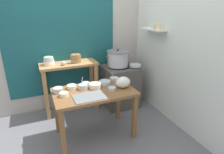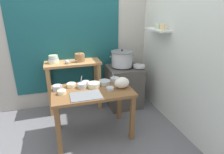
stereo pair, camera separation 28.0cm
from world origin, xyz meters
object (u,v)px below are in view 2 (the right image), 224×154
object	(u,v)px
ladle	(68,62)
prep_bowl_2	(115,79)
clay_pot	(80,58)
prep_bowl_8	(86,83)
prep_bowl_0	(110,89)
prep_bowl_7	(82,85)
wide_pan	(139,66)
prep_bowl_4	(57,88)
prep_bowl_5	(94,85)
bowl_stack_enamel	(53,59)
plastic_bag	(122,83)
prep_bowl_3	(62,92)
stove_block	(124,86)
prep_bowl_6	(105,82)
serving_tray	(86,96)
steamer_pot	(122,59)
prep_table	(92,97)
back_shelf_table	(74,74)
prep_bowl_1	(71,85)

from	to	relation	value
ladle	prep_bowl_2	world-z (taller)	ladle
clay_pot	prep_bowl_8	bearing A→B (deg)	-90.82
prep_bowl_0	prep_bowl_7	size ratio (longest dim) A/B	0.64
wide_pan	prep_bowl_4	size ratio (longest dim) A/B	1.60
prep_bowl_2	prep_bowl_7	world-z (taller)	prep_bowl_7
wide_pan	prep_bowl_5	world-z (taller)	wide_pan
clay_pot	bowl_stack_enamel	xyz separation A→B (m)	(-0.44, 0.03, -0.01)
bowl_stack_enamel	prep_bowl_8	size ratio (longest dim) A/B	1.67
prep_bowl_2	prep_bowl_4	xyz separation A→B (m)	(-0.86, -0.09, 0.00)
bowl_stack_enamel	plastic_bag	distance (m)	1.31
prep_bowl_0	prep_bowl_3	distance (m)	0.65
stove_block	prep_bowl_6	size ratio (longest dim) A/B	4.57
clay_pot	prep_bowl_0	xyz separation A→B (m)	(0.28, -0.94, -0.23)
serving_tray	prep_bowl_7	world-z (taller)	prep_bowl_7
prep_bowl_4	prep_bowl_0	bearing A→B (deg)	-16.85
prep_bowl_2	prep_bowl_7	size ratio (longest dim) A/B	0.81
clay_pot	prep_bowl_7	distance (m)	0.78
prep_bowl_8	prep_bowl_5	bearing A→B (deg)	-58.26
wide_pan	prep_bowl_4	distance (m)	1.50
wide_pan	prep_bowl_3	world-z (taller)	prep_bowl_3
prep_bowl_4	prep_bowl_7	xyz separation A→B (m)	(0.34, -0.02, 0.00)
prep_bowl_3	prep_bowl_5	size ratio (longest dim) A/B	0.90
steamer_pot	ladle	world-z (taller)	steamer_pot
prep_bowl_2	ladle	bearing A→B (deg)	139.39
prep_table	prep_bowl_2	size ratio (longest dim) A/B	7.95
prep_table	bowl_stack_enamel	size ratio (longest dim) A/B	5.97
serving_tray	prep_bowl_4	bearing A→B (deg)	138.88
prep_bowl_4	prep_bowl_8	bearing A→B (deg)	13.99
serving_tray	steamer_pot	bearing A→B (deg)	48.34
plastic_bag	prep_bowl_5	size ratio (longest dim) A/B	1.26
prep_table	prep_bowl_8	xyz separation A→B (m)	(-0.05, 0.23, 0.14)
back_shelf_table	clay_pot	world-z (taller)	clay_pot
bowl_stack_enamel	prep_bowl_7	world-z (taller)	bowl_stack_enamel
prep_bowl_0	prep_bowl_8	distance (m)	0.42
bowl_stack_enamel	plastic_bag	xyz separation A→B (m)	(0.90, -0.95, -0.16)
bowl_stack_enamel	prep_bowl_6	xyz separation A→B (m)	(0.70, -0.75, -0.21)
serving_tray	prep_bowl_0	world-z (taller)	prep_bowl_0
ladle	prep_bowl_4	xyz separation A→B (m)	(-0.20, -0.65, -0.18)
prep_table	prep_bowl_5	xyz separation A→B (m)	(0.04, 0.08, 0.15)
prep_table	bowl_stack_enamel	bearing A→B (deg)	118.37
ladle	prep_bowl_8	size ratio (longest dim) A/B	2.80
plastic_bag	wide_pan	bearing A→B (deg)	49.03
wide_pan	prep_bowl_7	size ratio (longest dim) A/B	1.22
stove_block	wide_pan	distance (m)	0.50
prep_bowl_1	serving_tray	bearing A→B (deg)	-67.23
prep_bowl_0	prep_bowl_1	xyz separation A→B (m)	(-0.50, 0.27, 0.01)
prep_bowl_5	ladle	bearing A→B (deg)	113.34
steamer_pot	ladle	bearing A→B (deg)	178.48
prep_bowl_5	prep_bowl_2	bearing A→B (deg)	20.47
clay_pot	wide_pan	bearing A→B (deg)	-15.27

